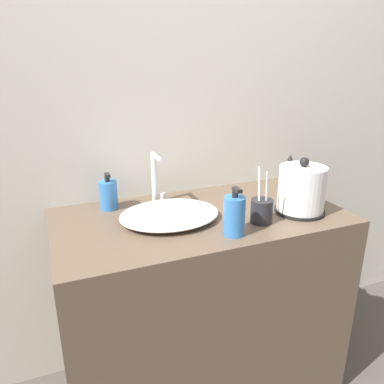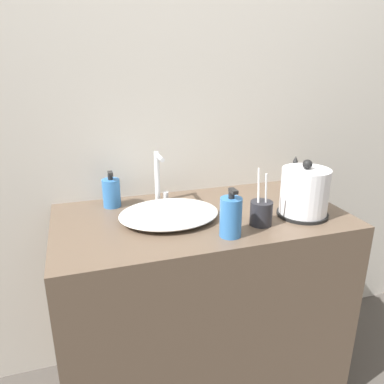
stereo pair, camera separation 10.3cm
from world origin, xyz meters
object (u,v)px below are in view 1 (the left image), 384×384
Objects in this scene: lotion_bottle at (234,215)px; mouthwash_bottle at (288,181)px; electric_kettle at (301,191)px; toothbrush_cup at (262,211)px; faucet at (156,177)px; shampoo_bottle at (108,195)px.

lotion_bottle is 0.45m from mouthwash_bottle.
electric_kettle is at bearing 13.55° from lotion_bottle.
toothbrush_cup is at bearing -171.65° from electric_kettle.
faucet reaches higher than shampoo_bottle.
toothbrush_cup is 1.22× the size of lotion_bottle.
lotion_bottle is at bearing -166.45° from electric_kettle.
mouthwash_bottle reaches higher than lotion_bottle.
faucet is 1.43× the size of shampoo_bottle.
lotion_bottle is 1.14× the size of shampoo_bottle.
electric_kettle is 0.35m from lotion_bottle.
faucet is 0.46m from toothbrush_cup.
lotion_bottle is at bearing -149.08° from mouthwash_bottle.
electric_kettle reaches higher than lotion_bottle.
shampoo_bottle is (-0.70, 0.32, -0.03)m from electric_kettle.
faucet reaches higher than lotion_bottle.
mouthwash_bottle is (0.39, 0.23, 0.01)m from lotion_bottle.
mouthwash_bottle is (0.05, 0.15, -0.01)m from electric_kettle.
toothbrush_cup reaches higher than mouthwash_bottle.
faucet reaches higher than toothbrush_cup.
electric_kettle is at bearing -31.46° from faucet.
lotion_bottle is 0.54m from shampoo_bottle.
toothbrush_cup is at bearing -47.76° from faucet.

